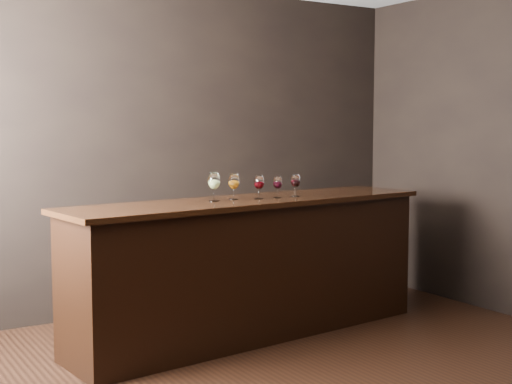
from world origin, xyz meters
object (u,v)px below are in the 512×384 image
glass_white (214,182)px  glass_red_a (259,183)px  back_bar_shelf (204,261)px  glass_red_b (278,183)px  glass_amber (234,182)px  bar_counter (251,270)px  glass_red_c (295,181)px

glass_white → glass_red_a: bearing=-6.3°
back_bar_shelf → glass_red_b: (0.16, -0.93, 0.74)m
glass_amber → glass_red_a: 0.19m
bar_counter → glass_red_a: bearing=-43.6°
glass_red_a → glass_red_c: 0.35m
glass_red_a → glass_red_b: glass_red_a is taller
glass_red_a → glass_red_b: bearing=-0.5°
back_bar_shelf → glass_amber: glass_amber is taller
back_bar_shelf → glass_red_c: 1.22m
glass_amber → glass_red_b: 0.35m
bar_counter → glass_red_a: size_ratio=15.79×
back_bar_shelf → glass_red_b: size_ratio=13.76×
glass_red_a → glass_red_b: (0.17, -0.00, -0.01)m
glass_red_c → glass_amber: bearing=175.9°
back_bar_shelf → glass_white: size_ratio=10.94×
glass_amber → glass_red_c: size_ratio=1.11×
back_bar_shelf → glass_amber: bearing=-102.4°
glass_amber → glass_red_b: glass_amber is taller
glass_amber → bar_counter: bearing=-12.5°
bar_counter → glass_amber: glass_amber is taller
bar_counter → back_bar_shelf: 0.90m
back_bar_shelf → glass_red_a: 1.20m
glass_white → back_bar_shelf: bearing=67.4°
glass_white → glass_red_a: size_ratio=1.17×
glass_red_a → glass_red_b: 0.17m
glass_amber → glass_red_a: size_ratio=1.07×
glass_red_a → glass_red_c: bearing=4.5°
glass_red_a → glass_red_c: size_ratio=1.04×
glass_amber → glass_red_b: (0.35, -0.07, -0.02)m
glass_white → bar_counter: bearing=-0.5°
glass_red_a → back_bar_shelf: bearing=89.4°
bar_counter → glass_red_a: (0.05, -0.04, 0.67)m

